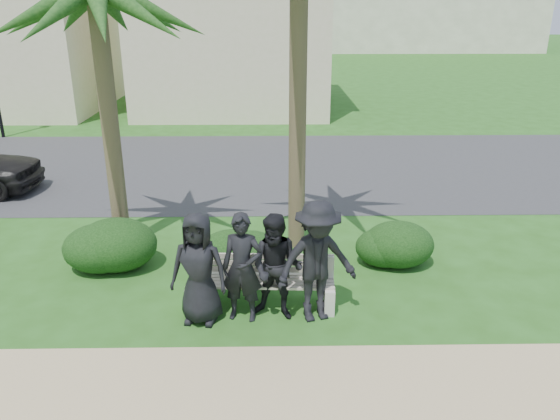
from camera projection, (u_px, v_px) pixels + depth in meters
The scene contains 15 objects.
ground at pixel (231, 310), 8.59m from camera, with size 160.00×160.00×0.00m, color #245117.
footpath at pixel (221, 384), 6.90m from camera, with size 30.00×1.60×0.01m, color tan.
asphalt_street at pixel (249, 167), 16.06m from camera, with size 160.00×8.00×0.01m, color #2D2D30.
stucco_bldg_right at pixel (233, 24), 24.09m from camera, with size 8.40×8.40×7.30m.
park_bench at pixel (260, 286), 8.56m from camera, with size 2.33×0.63×0.81m.
man_a at pixel (199, 269), 8.02m from camera, with size 0.85×0.55×1.73m, color black.
man_b at pixel (242, 268), 8.08m from camera, with size 0.62×0.41×1.70m, color black.
man_c at pixel (277, 268), 8.12m from camera, with size 0.81×0.63×1.67m, color black.
man_d at pixel (317, 262), 8.04m from camera, with size 1.23×0.71×1.90m, color black.
hedge_a at pixel (100, 247), 9.77m from camera, with size 1.34×1.11×0.87m, color black.
hedge_b at pixel (116, 243), 9.81m from camera, with size 1.47×1.21×0.96m, color black.
hedge_c at pixel (248, 254), 9.54m from camera, with size 1.28×1.06×0.84m, color black.
hedge_d at pixel (234, 252), 9.58m from camera, with size 1.29×1.07×0.84m, color black.
hedge_e at pixel (385, 246), 9.98m from camera, with size 1.10×0.91×0.72m, color black.
hedge_f at pixel (398, 243), 9.95m from camera, with size 1.29×1.07×0.84m, color black.
Camera 1 is at (0.65, -7.48, 4.52)m, focal length 35.00 mm.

